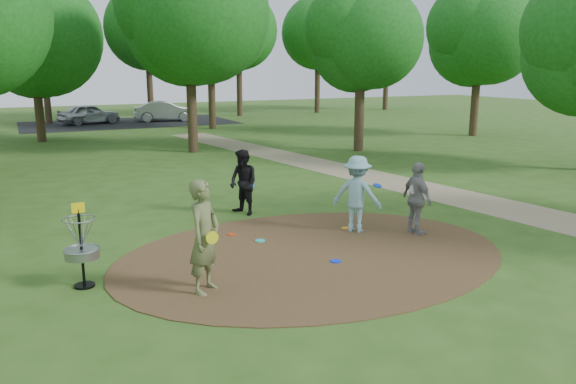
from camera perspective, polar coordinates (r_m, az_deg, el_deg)
name	(u,v)px	position (r m, az deg, el deg)	size (l,w,h in m)	color
ground	(313,255)	(11.78, 2.61, -6.38)	(100.00, 100.00, 0.00)	#2D5119
dirt_clearing	(314,254)	(11.78, 2.61, -6.33)	(8.40, 8.40, 0.02)	#47301C
footpath	(476,202)	(17.15, 18.60, -0.92)	(2.00, 40.00, 0.01)	#8C7A5B
parking_lot	(129,123)	(40.60, -15.82, 6.78)	(14.00, 8.00, 0.01)	black
player_observer_with_disc	(204,237)	(9.71, -8.49, -4.53)	(0.86, 0.85, 1.99)	#5D673B
player_throwing_with_disc	(357,194)	(13.24, 7.02, -0.23)	(1.35, 1.33, 1.82)	#86B8C7
player_walking_with_disc	(243,182)	(14.76, -4.55, 0.98)	(0.89, 1.01, 1.72)	black
player_waiting_with_disc	(417,199)	(13.27, 12.98, -0.67)	(0.50, 1.03, 1.71)	gray
disc_ground_cyan	(260,241)	(12.61, -2.86, -4.95)	(0.22, 0.22, 0.02)	#19CBC4
disc_ground_blue	(336,261)	(11.35, 4.87, -7.01)	(0.22, 0.22, 0.02)	#0D2DE4
disc_ground_red	(232,234)	(13.11, -5.73, -4.31)	(0.22, 0.22, 0.02)	#C63C13
car_left	(89,114)	(40.63, -19.56, 7.49)	(1.61, 4.00, 1.36)	#B7B9C0
car_right	(165,111)	(41.15, -12.34, 8.03)	(1.51, 4.32, 1.42)	#94989B
disc_ground_orange	(346,228)	(13.61, 5.90, -3.68)	(0.22, 0.22, 0.02)	orange
disc_golf_basket	(81,240)	(10.50, -20.31, -4.56)	(0.63, 0.63, 1.54)	black
tree_ring	(187,25)	(20.54, -10.21, 16.39)	(37.40, 45.54, 9.26)	#332316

